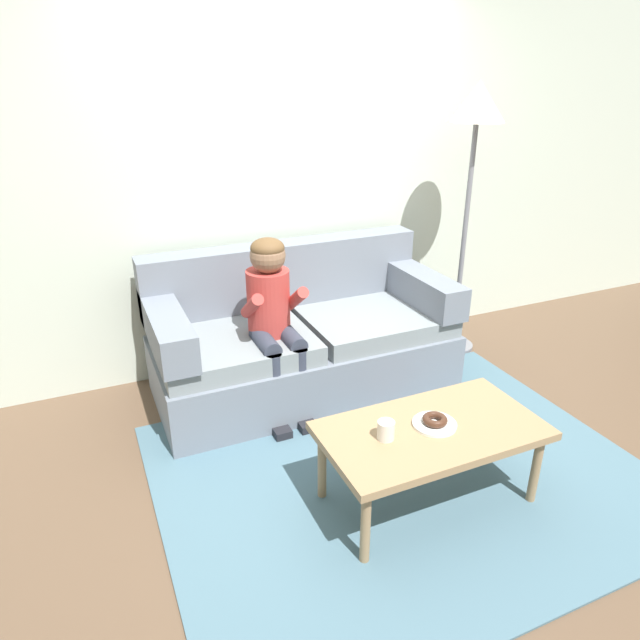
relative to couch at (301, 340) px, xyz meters
name	(u,v)px	position (x,y,z in m)	size (l,w,h in m)	color
ground	(379,448)	(0.13, -0.85, -0.34)	(10.00, 10.00, 0.00)	brown
wall_back	(286,164)	(0.13, 0.55, 1.06)	(8.00, 0.10, 2.80)	beige
area_rug	(402,473)	(0.13, -1.10, -0.33)	(2.51, 2.00, 0.01)	#476675
couch	(301,340)	(0.00, 0.00, 0.00)	(1.93, 0.90, 0.93)	slate
coffee_table	(431,435)	(0.13, -1.31, 0.05)	(1.06, 0.57, 0.43)	#937551
person_child	(273,311)	(-0.26, -0.21, 0.33)	(0.34, 0.58, 1.10)	#AD3833
plate	(434,424)	(0.15, -1.30, 0.10)	(0.21, 0.21, 0.01)	white
donut	(435,420)	(0.15, -1.30, 0.12)	(0.12, 0.12, 0.04)	#422619
mug	(386,430)	(-0.11, -1.30, 0.13)	(0.08, 0.08, 0.09)	silver
toy_controller	(409,425)	(0.39, -0.75, -0.32)	(0.23, 0.09, 0.05)	red
floor_lamp	(476,128)	(1.30, 0.06, 1.29)	(0.37, 0.37, 1.93)	slate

